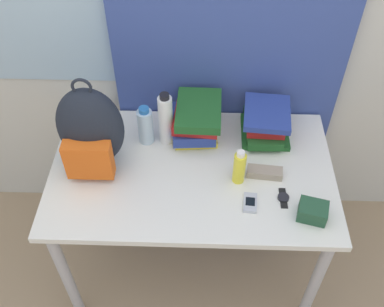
{
  "coord_description": "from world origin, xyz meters",
  "views": [
    {
      "loc": [
        0.04,
        -0.91,
        2.23
      ],
      "look_at": [
        0.0,
        0.37,
        0.86
      ],
      "focal_mm": 42.0,
      "sensor_mm": 36.0,
      "label": 1
    }
  ],
  "objects_px": {
    "backpack": "(90,130)",
    "wristwatch": "(283,198)",
    "book_stack_left": "(196,120)",
    "sunglasses_case": "(265,172)",
    "sunscreen_bottle": "(239,167)",
    "camera_pouch": "(313,211)",
    "book_stack_center": "(265,123)",
    "sports_bottle": "(166,119)",
    "water_bottle": "(145,126)",
    "cell_phone": "(250,203)"
  },
  "relations": [
    {
      "from": "sunscreen_bottle",
      "to": "sunglasses_case",
      "type": "xyz_separation_m",
      "value": [
        0.11,
        0.03,
        -0.06
      ]
    },
    {
      "from": "cell_phone",
      "to": "sunglasses_case",
      "type": "distance_m",
      "value": 0.17
    },
    {
      "from": "backpack",
      "to": "sunglasses_case",
      "type": "bearing_deg",
      "value": -4.52
    },
    {
      "from": "wristwatch",
      "to": "book_stack_center",
      "type": "bearing_deg",
      "value": 98.1
    },
    {
      "from": "camera_pouch",
      "to": "sunscreen_bottle",
      "type": "bearing_deg",
      "value": 147.66
    },
    {
      "from": "book_stack_center",
      "to": "camera_pouch",
      "type": "distance_m",
      "value": 0.49
    },
    {
      "from": "sunglasses_case",
      "to": "wristwatch",
      "type": "relative_size",
      "value": 1.5
    },
    {
      "from": "book_stack_left",
      "to": "camera_pouch",
      "type": "bearing_deg",
      "value": -44.21
    },
    {
      "from": "backpack",
      "to": "sports_bottle",
      "type": "relative_size",
      "value": 1.64
    },
    {
      "from": "water_bottle",
      "to": "cell_phone",
      "type": "xyz_separation_m",
      "value": [
        0.46,
        -0.35,
        -0.08
      ]
    },
    {
      "from": "sunscreen_bottle",
      "to": "water_bottle",
      "type": "bearing_deg",
      "value": 151.33
    },
    {
      "from": "book_stack_left",
      "to": "sunscreen_bottle",
      "type": "distance_m",
      "value": 0.33
    },
    {
      "from": "camera_pouch",
      "to": "book_stack_left",
      "type": "bearing_deg",
      "value": 135.79
    },
    {
      "from": "water_bottle",
      "to": "camera_pouch",
      "type": "xyz_separation_m",
      "value": [
        0.69,
        -0.4,
        -0.06
      ]
    },
    {
      "from": "book_stack_left",
      "to": "wristwatch",
      "type": "distance_m",
      "value": 0.53
    },
    {
      "from": "cell_phone",
      "to": "camera_pouch",
      "type": "xyz_separation_m",
      "value": [
        0.24,
        -0.05,
        0.03
      ]
    },
    {
      "from": "sunscreen_bottle",
      "to": "wristwatch",
      "type": "bearing_deg",
      "value": -27.23
    },
    {
      "from": "water_bottle",
      "to": "wristwatch",
      "type": "bearing_deg",
      "value": -28.23
    },
    {
      "from": "camera_pouch",
      "to": "wristwatch",
      "type": "xyz_separation_m",
      "value": [
        -0.1,
        0.09,
        -0.03
      ]
    },
    {
      "from": "backpack",
      "to": "wristwatch",
      "type": "xyz_separation_m",
      "value": [
        0.8,
        -0.18,
        -0.18
      ]
    },
    {
      "from": "book_stack_left",
      "to": "backpack",
      "type": "bearing_deg",
      "value": -156.31
    },
    {
      "from": "sunglasses_case",
      "to": "camera_pouch",
      "type": "height_order",
      "value": "camera_pouch"
    },
    {
      "from": "backpack",
      "to": "book_stack_center",
      "type": "distance_m",
      "value": 0.78
    },
    {
      "from": "book_stack_left",
      "to": "wristwatch",
      "type": "xyz_separation_m",
      "value": [
        0.37,
        -0.37,
        -0.08
      ]
    },
    {
      "from": "backpack",
      "to": "book_stack_left",
      "type": "xyz_separation_m",
      "value": [
        0.43,
        0.19,
        -0.1
      ]
    },
    {
      "from": "water_bottle",
      "to": "camera_pouch",
      "type": "relative_size",
      "value": 1.51
    },
    {
      "from": "backpack",
      "to": "camera_pouch",
      "type": "relative_size",
      "value": 3.43
    },
    {
      "from": "sports_bottle",
      "to": "sunscreen_bottle",
      "type": "xyz_separation_m",
      "value": [
        0.32,
        -0.23,
        -0.05
      ]
    },
    {
      "from": "backpack",
      "to": "water_bottle",
      "type": "distance_m",
      "value": 0.27
    },
    {
      "from": "wristwatch",
      "to": "backpack",
      "type": "bearing_deg",
      "value": 167.22
    },
    {
      "from": "book_stack_center",
      "to": "book_stack_left",
      "type": "bearing_deg",
      "value": -179.09
    },
    {
      "from": "sunscreen_bottle",
      "to": "wristwatch",
      "type": "relative_size",
      "value": 1.68
    },
    {
      "from": "backpack",
      "to": "sunglasses_case",
      "type": "relative_size",
      "value": 2.88
    },
    {
      "from": "cell_phone",
      "to": "wristwatch",
      "type": "relative_size",
      "value": 0.95
    },
    {
      "from": "book_stack_center",
      "to": "sunglasses_case",
      "type": "bearing_deg",
      "value": -93.36
    },
    {
      "from": "book_stack_left",
      "to": "sunglasses_case",
      "type": "bearing_deg",
      "value": -39.52
    },
    {
      "from": "book_stack_left",
      "to": "sunscreen_bottle",
      "type": "relative_size",
      "value": 1.61
    },
    {
      "from": "backpack",
      "to": "camera_pouch",
      "type": "height_order",
      "value": "backpack"
    },
    {
      "from": "water_bottle",
      "to": "sports_bottle",
      "type": "xyz_separation_m",
      "value": [
        0.09,
        0.0,
        0.04
      ]
    },
    {
      "from": "book_stack_left",
      "to": "book_stack_center",
      "type": "xyz_separation_m",
      "value": [
        0.31,
        0.0,
        -0.01
      ]
    },
    {
      "from": "backpack",
      "to": "wristwatch",
      "type": "distance_m",
      "value": 0.84
    },
    {
      "from": "sunglasses_case",
      "to": "camera_pouch",
      "type": "xyz_separation_m",
      "value": [
        0.17,
        -0.21,
        0.02
      ]
    },
    {
      "from": "sports_bottle",
      "to": "sunglasses_case",
      "type": "bearing_deg",
      "value": -24.64
    },
    {
      "from": "backpack",
      "to": "wristwatch",
      "type": "relative_size",
      "value": 4.33
    },
    {
      "from": "sports_bottle",
      "to": "sunglasses_case",
      "type": "distance_m",
      "value": 0.49
    },
    {
      "from": "sunglasses_case",
      "to": "sunscreen_bottle",
      "type": "bearing_deg",
      "value": -165.35
    },
    {
      "from": "backpack",
      "to": "sports_bottle",
      "type": "distance_m",
      "value": 0.33
    },
    {
      "from": "book_stack_left",
      "to": "wristwatch",
      "type": "height_order",
      "value": "book_stack_left"
    },
    {
      "from": "book_stack_left",
      "to": "camera_pouch",
      "type": "height_order",
      "value": "book_stack_left"
    },
    {
      "from": "sunglasses_case",
      "to": "camera_pouch",
      "type": "distance_m",
      "value": 0.27
    }
  ]
}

